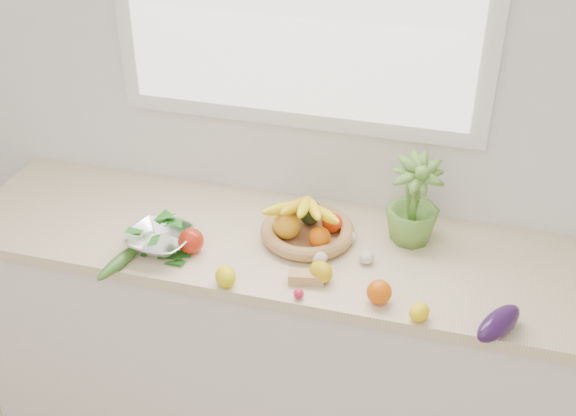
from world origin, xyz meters
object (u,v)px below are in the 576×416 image
(potted_herb, at_px, (414,201))
(fruit_basket, at_px, (307,226))
(cucumber, at_px, (120,261))
(apple, at_px, (191,241))
(colander_with_spinach, at_px, (160,236))
(eggplant, at_px, (499,323))

(potted_herb, height_order, fruit_basket, potted_herb)
(cucumber, height_order, potted_herb, potted_herb)
(apple, distance_m, colander_with_spinach, 0.11)
(eggplant, xyz_separation_m, potted_herb, (-0.31, 0.41, 0.11))
(fruit_basket, bearing_deg, potted_herb, 14.54)
(cucumber, distance_m, fruit_basket, 0.63)
(cucumber, bearing_deg, apple, 35.17)
(colander_with_spinach, bearing_deg, apple, 10.05)
(apple, relative_size, potted_herb, 0.27)
(apple, relative_size, eggplant, 0.45)
(cucumber, bearing_deg, potted_herb, 24.65)
(potted_herb, distance_m, colander_with_spinach, 0.85)
(cucumber, height_order, fruit_basket, fruit_basket)
(apple, distance_m, eggplant, 1.01)
(potted_herb, xyz_separation_m, fruit_basket, (-0.34, -0.09, -0.10))
(apple, height_order, fruit_basket, fruit_basket)
(fruit_basket, bearing_deg, apple, -152.58)
(apple, height_order, potted_herb, potted_herb)
(cucumber, distance_m, colander_with_spinach, 0.15)
(apple, distance_m, cucumber, 0.24)
(potted_herb, bearing_deg, fruit_basket, -165.46)
(eggplant, height_order, fruit_basket, fruit_basket)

